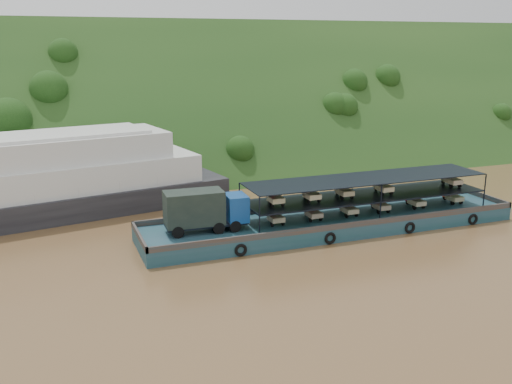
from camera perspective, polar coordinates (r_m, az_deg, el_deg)
name	(u,v)px	position (r m, az deg, el deg)	size (l,w,h in m)	color
ground	(289,232)	(51.51, 3.27, -4.04)	(160.00, 160.00, 0.00)	brown
hillside	(189,158)	(84.57, -6.68, 3.35)	(140.00, 28.00, 28.00)	#153513
cargo_barge	(320,218)	(51.81, 6.45, -2.64)	(35.00, 7.18, 4.72)	#133E44
passenger_ferry	(25,182)	(59.51, -22.08, 0.94)	(40.73, 17.03, 8.02)	black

